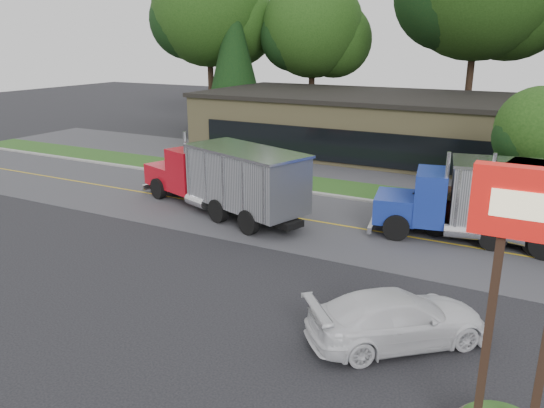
{
  "coord_description": "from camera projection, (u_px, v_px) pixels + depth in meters",
  "views": [
    {
      "loc": [
        10.56,
        -12.5,
        8.05
      ],
      "look_at": [
        1.06,
        5.34,
        1.8
      ],
      "focal_mm": 35.0,
      "sensor_mm": 36.0,
      "label": 1
    }
  ],
  "objects": [
    {
      "name": "ground",
      "position": [
        169.0,
        293.0,
        17.66
      ],
      "size": [
        140.0,
        140.0,
        0.0
      ],
      "primitive_type": "plane",
      "color": "#2F2F34",
      "rests_on": "ground"
    },
    {
      "name": "road",
      "position": [
        288.0,
        217.0,
        25.25
      ],
      "size": [
        60.0,
        8.0,
        0.02
      ],
      "primitive_type": "cube",
      "color": "#545459",
      "rests_on": "ground"
    },
    {
      "name": "center_line",
      "position": [
        288.0,
        217.0,
        25.25
      ],
      "size": [
        60.0,
        0.12,
        0.01
      ],
      "primitive_type": "cube",
      "color": "gold",
      "rests_on": "ground"
    },
    {
      "name": "curb",
      "position": [
        323.0,
        195.0,
        28.79
      ],
      "size": [
        60.0,
        0.3,
        0.12
      ],
      "primitive_type": "cube",
      "color": "#9E9E99",
      "rests_on": "ground"
    },
    {
      "name": "grass_verge",
      "position": [
        335.0,
        187.0,
        30.31
      ],
      "size": [
        60.0,
        3.4,
        0.03
      ],
      "primitive_type": "cube",
      "color": "#2B591E",
      "rests_on": "ground"
    },
    {
      "name": "far_parking",
      "position": [
        363.0,
        170.0,
        34.53
      ],
      "size": [
        60.0,
        7.0,
        0.02
      ],
      "primitive_type": "cube",
      "color": "#545459",
      "rests_on": "ground"
    },
    {
      "name": "strip_mall",
      "position": [
        418.0,
        128.0,
        38.1
      ],
      "size": [
        32.0,
        12.0,
        4.0
      ],
      "primitive_type": "cube",
      "color": "#9B8C5F",
      "rests_on": "ground"
    },
    {
      "name": "bilo_sign",
      "position": [
        512.0,
        366.0,
        10.24
      ],
      "size": [
        2.2,
        1.9,
        5.95
      ],
      "color": "#6B6054",
      "rests_on": "ground"
    },
    {
      "name": "tree_far_a",
      "position": [
        211.0,
        15.0,
        50.59
      ],
      "size": [
        11.43,
        10.76,
        16.31
      ],
      "color": "#382619",
      "rests_on": "ground"
    },
    {
      "name": "tree_far_b",
      "position": [
        315.0,
        32.0,
        48.26
      ],
      "size": [
        9.66,
        9.09,
        13.78
      ],
      "color": "#382619",
      "rests_on": "ground"
    },
    {
      "name": "evergreen_left",
      "position": [
        234.0,
        53.0,
        48.09
      ],
      "size": [
        5.56,
        5.56,
        12.63
      ],
      "color": "#382619",
      "rests_on": "ground"
    },
    {
      "name": "tree_verge",
      "position": [
        540.0,
        134.0,
        24.69
      ],
      "size": [
        4.27,
        4.02,
        6.09
      ],
      "color": "#382619",
      "rests_on": "ground"
    },
    {
      "name": "dump_truck_red",
      "position": [
        227.0,
        177.0,
        25.24
      ],
      "size": [
        10.58,
        5.77,
        3.36
      ],
      "rotation": [
        0.0,
        0.0,
        2.8
      ],
      "color": "black",
      "rests_on": "ground"
    },
    {
      "name": "dump_truck_blue",
      "position": [
        479.0,
        198.0,
        21.91
      ],
      "size": [
        7.82,
        3.89,
        3.36
      ],
      "rotation": [
        0.0,
        0.0,
        3.33
      ],
      "color": "black",
      "rests_on": "ground"
    },
    {
      "name": "dump_truck_maroon",
      "position": [
        538.0,
        205.0,
        21.03
      ],
      "size": [
        8.83,
        3.94,
        3.36
      ],
      "rotation": [
        0.0,
        0.0,
        2.97
      ],
      "color": "black",
      "rests_on": "ground"
    },
    {
      "name": "rally_car",
      "position": [
        397.0,
        318.0,
        14.58
      ],
      "size": [
        5.13,
        4.93,
        1.47
      ],
      "primitive_type": "imported",
      "rotation": [
        0.0,
        0.0,
        2.31
      ],
      "color": "white",
      "rests_on": "ground"
    }
  ]
}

